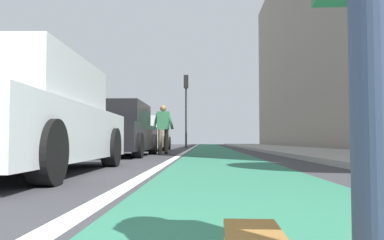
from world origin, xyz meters
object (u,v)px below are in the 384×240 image
parked_car_far (146,135)px  traffic_light (186,98)px  pedestrian_distant (163,126)px  parked_car_mid (115,131)px  parked_car_near (19,119)px

parked_car_far → traffic_light: bearing=-11.5°
parked_car_far → pedestrian_distant: 4.83m
parked_car_far → traffic_light: traffic_light is taller
parked_car_mid → parked_car_far: 6.42m
parked_car_near → parked_car_far: 12.42m
parked_car_mid → pedestrian_distant: (1.76, -1.16, 0.20)m
parked_car_mid → parked_car_far: bearing=0.8°
parked_car_mid → pedestrian_distant: 2.11m
parked_car_mid → traffic_light: traffic_light is taller
traffic_light → pedestrian_distant: (-11.72, 0.20, -2.18)m
parked_car_near → parked_car_mid: parked_car_near is taller
parked_car_far → pedestrian_distant: (-4.66, -1.25, 0.20)m
parked_car_mid → traffic_light: (13.48, -1.35, 2.38)m
parked_car_far → traffic_light: (7.06, -1.44, 2.38)m
parked_car_near → parked_car_far: (12.42, 0.17, -0.01)m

